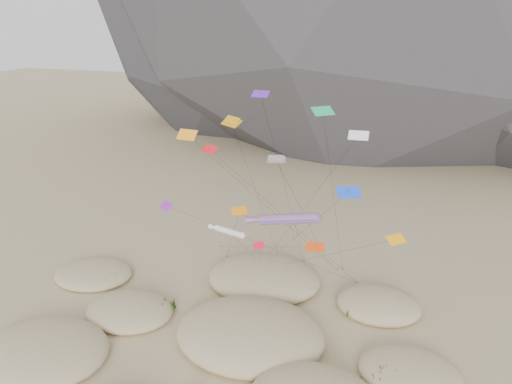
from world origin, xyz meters
TOP-DOWN VIEW (x-y plane):
  - ground at (0.00, 0.00)m, footprint 500.00×500.00m
  - dunes at (-1.05, 4.67)m, footprint 54.30×39.73m
  - dune_grass at (-1.03, 4.32)m, footprint 40.25×31.48m
  - kite_stakes at (1.52, 22.98)m, footprint 22.51×4.65m
  - rainbow_tube_kite at (4.15, 10.57)m, footprint 8.83×13.59m
  - white_tube_kite at (-3.61, 11.99)m, footprint 5.83×11.03m
  - orange_parafoil at (-3.35, 13.48)m, footprint 5.35×11.42m
  - multi_parafoil at (3.64, 8.95)m, footprint 4.55×17.38m
  - delta_kites at (3.35, 10.20)m, footprint 30.74×20.80m

SIDE VIEW (x-z plane):
  - ground at x=0.00m, z-range 0.00..0.00m
  - kite_stakes at x=1.52m, z-range 0.00..0.30m
  - dunes at x=-1.05m, z-range -1.40..2.98m
  - dune_grass at x=-1.03m, z-range 0.07..1.64m
  - white_tube_kite at x=-3.61m, z-range 4.49..14.71m
  - rainbow_tube_kite at x=4.15m, z-range 5.93..19.76m
  - delta_kites at x=3.35m, z-range 4.22..31.42m
  - multi_parafoil at x=3.64m, z-range 9.66..30.54m
  - orange_parafoil at x=-3.35m, z-range 11.13..34.89m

